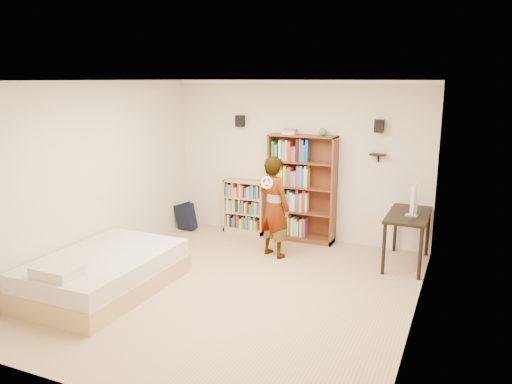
% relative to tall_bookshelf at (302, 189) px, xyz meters
% --- Properties ---
extents(ground, '(4.50, 5.00, 0.01)m').
position_rel_tall_bookshelf_xyz_m(ground, '(-0.13, -2.33, -0.91)').
color(ground, tan).
rests_on(ground, ground).
extents(room_shell, '(4.52, 5.02, 2.71)m').
position_rel_tall_bookshelf_xyz_m(room_shell, '(-0.13, -2.33, 0.85)').
color(room_shell, beige).
rests_on(room_shell, ground).
extents(crown_molding, '(4.50, 5.00, 0.06)m').
position_rel_tall_bookshelf_xyz_m(crown_molding, '(-0.13, -2.33, 1.76)').
color(crown_molding, white).
rests_on(crown_molding, room_shell).
extents(speaker_left, '(0.14, 0.12, 0.20)m').
position_rel_tall_bookshelf_xyz_m(speaker_left, '(-1.18, 0.07, 1.09)').
color(speaker_left, black).
rests_on(speaker_left, room_shell).
extents(speaker_right, '(0.14, 0.12, 0.20)m').
position_rel_tall_bookshelf_xyz_m(speaker_right, '(1.22, 0.07, 1.09)').
color(speaker_right, black).
rests_on(speaker_right, room_shell).
extents(wall_shelf, '(0.25, 0.16, 0.02)m').
position_rel_tall_bookshelf_xyz_m(wall_shelf, '(1.22, 0.08, 0.64)').
color(wall_shelf, black).
rests_on(wall_shelf, room_shell).
extents(tall_bookshelf, '(1.15, 0.33, 1.81)m').
position_rel_tall_bookshelf_xyz_m(tall_bookshelf, '(0.00, 0.00, 0.00)').
color(tall_bookshelf, brown).
rests_on(tall_bookshelf, ground).
extents(low_bookshelf, '(0.76, 0.29, 0.95)m').
position_rel_tall_bookshelf_xyz_m(low_bookshelf, '(-1.07, 0.02, -0.43)').
color(low_bookshelf, '#D8B774').
rests_on(low_bookshelf, ground).
extents(computer_desk, '(0.58, 1.16, 0.79)m').
position_rel_tall_bookshelf_xyz_m(computer_desk, '(1.81, -0.47, -0.51)').
color(computer_desk, black).
rests_on(computer_desk, ground).
extents(imac, '(0.10, 0.47, 0.47)m').
position_rel_tall_bookshelf_xyz_m(imac, '(1.87, -0.60, 0.12)').
color(imac, silver).
rests_on(imac, computer_desk).
extents(daybed, '(1.36, 2.09, 0.62)m').
position_rel_tall_bookshelf_xyz_m(daybed, '(-1.68, -3.04, -0.60)').
color(daybed, beige).
rests_on(daybed, ground).
extents(person, '(0.68, 0.57, 1.58)m').
position_rel_tall_bookshelf_xyz_m(person, '(-0.14, -0.91, -0.12)').
color(person, black).
rests_on(person, ground).
extents(wii_wheel, '(0.19, 0.07, 0.19)m').
position_rel_tall_bookshelf_xyz_m(wii_wheel, '(-0.14, -1.21, 0.32)').
color(wii_wheel, silver).
rests_on(wii_wheel, person).
extents(navy_bag, '(0.40, 0.30, 0.50)m').
position_rel_tall_bookshelf_xyz_m(navy_bag, '(-2.14, -0.26, -0.66)').
color(navy_bag, black).
rests_on(navy_bag, ground).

